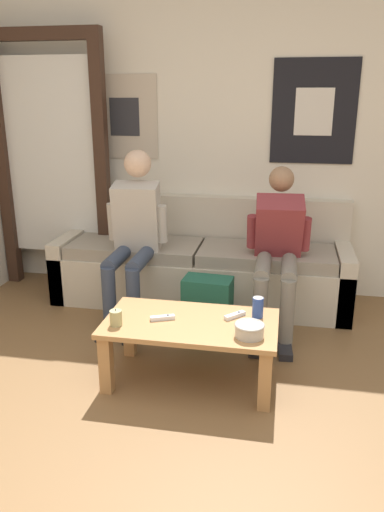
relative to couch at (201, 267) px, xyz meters
The scene contains 12 objects.
wall_back 1.07m from the couch, 60.46° to the left, with size 10.00×0.07×2.55m.
door_frame 1.61m from the couch, behind, with size 1.00×0.10×2.15m.
couch is the anchor object (origin of this frame).
coffee_table 1.25m from the couch, 83.16° to the right, with size 1.01×0.55×0.39m.
person_seated_adult 0.71m from the couch, 140.33° to the right, with size 0.47×0.80×1.26m.
person_seated_teen 0.79m from the couch, 30.01° to the right, with size 0.47×0.93×1.14m.
backpack 0.70m from the couch, 76.89° to the right, with size 0.35×0.25×0.44m.
ceramic_bowl 1.47m from the couch, 69.98° to the right, with size 0.17×0.17×0.08m.
pillar_candle 1.41m from the couch, 100.74° to the right, with size 0.07×0.07×0.10m.
drink_can_blue 1.24m from the couch, 64.58° to the right, with size 0.07×0.07×0.12m.
game_controller_near_left 1.26m from the couch, 90.79° to the right, with size 0.15×0.09×0.03m.
game_controller_near_right 1.22m from the couch, 70.85° to the right, with size 0.12×0.13×0.03m.
Camera 1 is at (0.45, -1.53, 1.65)m, focal length 35.00 mm.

